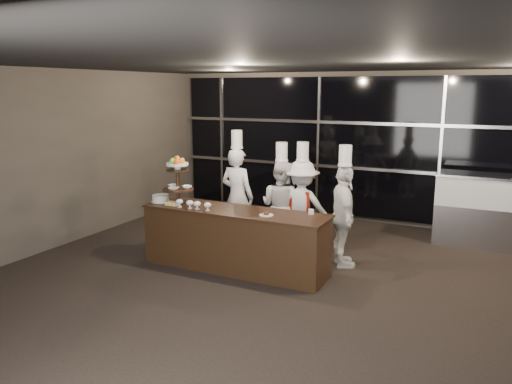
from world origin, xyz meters
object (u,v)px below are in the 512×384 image
at_px(chef_a, 237,195).
at_px(display_stand, 178,177).
at_px(layer_cake, 161,198).
at_px(chef_c, 302,206).
at_px(buffet_counter, 235,239).
at_px(display_case, 483,206).
at_px(chef_b, 281,205).
at_px(chef_d, 343,215).

bearing_deg(chef_a, display_stand, -110.90).
xyz_separation_m(layer_cake, chef_c, (1.90, 1.23, -0.19)).
relative_size(buffet_counter, display_case, 1.82).
bearing_deg(buffet_counter, chef_b, 77.40).
relative_size(display_stand, layer_cake, 2.48).
distance_m(display_case, chef_d, 2.81).
bearing_deg(chef_c, chef_b, -172.11).
xyz_separation_m(chef_c, chef_d, (0.80, -0.34, 0.02)).
height_order(display_stand, layer_cake, display_stand).
bearing_deg(display_case, chef_d, -131.48).
height_order(display_stand, display_case, display_stand).
bearing_deg(display_stand, buffet_counter, 0.01).
relative_size(layer_cake, chef_a, 0.15).
height_order(display_stand, chef_a, chef_a).
distance_m(display_stand, layer_cake, 0.48).
xyz_separation_m(buffet_counter, chef_b, (0.25, 1.13, 0.31)).
height_order(chef_a, chef_d, chef_a).
distance_m(buffet_counter, chef_c, 1.36).
distance_m(chef_b, chef_c, 0.35).
bearing_deg(display_case, chef_c, -146.52).
bearing_deg(display_stand, chef_c, 36.44).
bearing_deg(layer_cake, display_stand, 9.30).
height_order(buffet_counter, display_case, display_case).
xyz_separation_m(chef_b, chef_c, (0.35, 0.05, 0.00)).
relative_size(buffet_counter, chef_c, 1.55).
bearing_deg(chef_a, chef_b, 0.35).
bearing_deg(display_stand, chef_d, 19.24).
distance_m(display_stand, chef_d, 2.60).
relative_size(display_case, chef_c, 0.85).
height_order(display_stand, chef_b, chef_b).
distance_m(buffet_counter, chef_a, 1.33).
distance_m(layer_cake, display_case, 5.46).
relative_size(layer_cake, display_case, 0.19).
height_order(display_case, chef_b, chef_b).
relative_size(buffet_counter, display_stand, 3.81).
bearing_deg(chef_d, chef_b, 165.50).
bearing_deg(buffet_counter, display_stand, -179.99).
xyz_separation_m(chef_a, chef_b, (0.82, 0.00, -0.09)).
bearing_deg(display_stand, display_case, 34.62).
xyz_separation_m(chef_a, chef_d, (1.97, -0.29, -0.07)).
height_order(display_stand, chef_c, chef_c).
height_order(buffet_counter, chef_b, chef_b).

